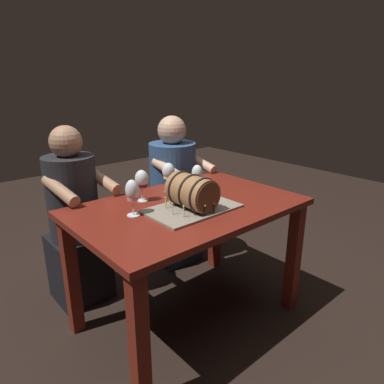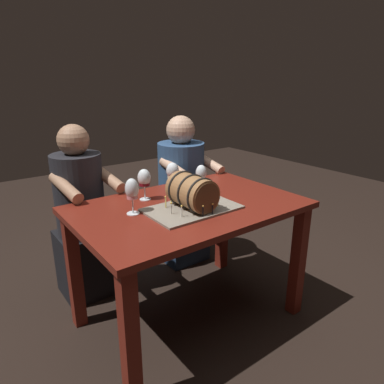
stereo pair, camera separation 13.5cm
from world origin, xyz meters
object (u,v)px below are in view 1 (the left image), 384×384
at_px(wine_glass_red, 142,180).
at_px(wine_glass_amber, 197,174).
at_px(person_seated_left, 76,225).
at_px(barrel_cake, 192,194).
at_px(dining_table, 188,224).
at_px(wine_glass_white, 168,172).
at_px(wine_glass_rose, 132,192).
at_px(person_seated_right, 173,195).

height_order(wine_glass_red, wine_glass_amber, wine_glass_red).
bearing_deg(person_seated_left, wine_glass_amber, -39.88).
relative_size(barrel_cake, person_seated_left, 0.42).
height_order(dining_table, wine_glass_red, wine_glass_red).
height_order(wine_glass_amber, person_seated_left, person_seated_left).
bearing_deg(wine_glass_white, wine_glass_rose, -152.80).
bearing_deg(barrel_cake, dining_table, 64.95).
distance_m(dining_table, person_seated_left, 0.77).
distance_m(wine_glass_rose, person_seated_right, 0.99).
xyz_separation_m(barrel_cake, wine_glass_rose, (-0.28, 0.14, 0.04)).
bearing_deg(person_seated_left, wine_glass_rose, -82.05).
bearing_deg(dining_table, wine_glass_amber, 36.03).
distance_m(wine_glass_red, person_seated_left, 0.61).
bearing_deg(wine_glass_amber, dining_table, -143.97).
bearing_deg(wine_glass_rose, wine_glass_red, 44.70).
distance_m(dining_table, barrel_cake, 0.22).
bearing_deg(wine_glass_rose, person_seated_right, 39.23).
distance_m(dining_table, wine_glass_red, 0.37).
distance_m(wine_glass_rose, person_seated_left, 0.69).
height_order(wine_glass_rose, wine_glass_red, wine_glass_rose).
distance_m(wine_glass_amber, person_seated_right, 0.63).
distance_m(dining_table, person_seated_right, 0.77).
distance_m(wine_glass_white, wine_glass_amber, 0.18).
xyz_separation_m(wine_glass_rose, person_seated_left, (-0.08, 0.59, -0.35)).
height_order(barrel_cake, wine_glass_rose, barrel_cake).
bearing_deg(wine_glass_red, dining_table, -54.15).
distance_m(wine_glass_rose, wine_glass_red, 0.23).
relative_size(barrel_cake, person_seated_right, 0.42).
height_order(wine_glass_red, person_seated_right, person_seated_right).
bearing_deg(wine_glass_white, dining_table, -103.47).
relative_size(barrel_cake, wine_glass_rose, 2.55).
relative_size(wine_glass_red, wine_glass_white, 1.00).
bearing_deg(wine_glass_white, person_seated_left, 139.67).
bearing_deg(wine_glass_rose, barrel_cake, -25.58).
relative_size(wine_glass_rose, person_seated_right, 0.16).
bearing_deg(wine_glass_red, person_seated_right, 37.48).
distance_m(wine_glass_rose, wine_glass_white, 0.43).
xyz_separation_m(dining_table, barrel_cake, (-0.04, -0.08, 0.21)).
relative_size(dining_table, barrel_cake, 2.57).
relative_size(dining_table, person_seated_left, 1.08).
distance_m(barrel_cake, wine_glass_amber, 0.32).
bearing_deg(wine_glass_red, wine_glass_rose, -135.30).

